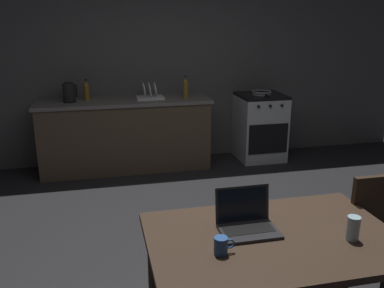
{
  "coord_description": "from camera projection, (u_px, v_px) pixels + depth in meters",
  "views": [
    {
      "loc": [
        -0.87,
        -2.8,
        1.86
      ],
      "look_at": [
        -0.09,
        0.61,
        0.8
      ],
      "focal_mm": 38.43,
      "sensor_mm": 36.0,
      "label": 1
    }
  ],
  "objects": [
    {
      "name": "kitchen_counter",
      "position": [
        126.0,
        134.0,
        5.26
      ],
      "size": [
        2.16,
        0.64,
        0.9
      ],
      "color": "#4C3D2D",
      "rests_on": "ground_plane"
    },
    {
      "name": "dish_rack",
      "position": [
        150.0,
        95.0,
        5.18
      ],
      "size": [
        0.34,
        0.26,
        0.21
      ],
      "color": "silver",
      "rests_on": "kitchen_counter"
    },
    {
      "name": "ground_plane",
      "position": [
        220.0,
        258.0,
        3.34
      ],
      "size": [
        12.0,
        12.0,
        0.0
      ],
      "primitive_type": "plane",
      "color": "black"
    },
    {
      "name": "laptop",
      "position": [
        247.0,
        222.0,
        2.3
      ],
      "size": [
        0.32,
        0.25,
        0.23
      ],
      "rotation": [
        0.0,
        0.0,
        -0.09
      ],
      "color": "#232326",
      "rests_on": "dining_table"
    },
    {
      "name": "electric_kettle",
      "position": [
        69.0,
        93.0,
        4.95
      ],
      "size": [
        0.18,
        0.16,
        0.24
      ],
      "color": "black",
      "rests_on": "kitchen_counter"
    },
    {
      "name": "drinking_glass",
      "position": [
        353.0,
        228.0,
        2.19
      ],
      "size": [
        0.07,
        0.07,
        0.14
      ],
      "color": "#99B7C6",
      "rests_on": "dining_table"
    },
    {
      "name": "back_wall",
      "position": [
        186.0,
        55.0,
        5.49
      ],
      "size": [
        6.4,
        0.1,
        2.8
      ],
      "primitive_type": "cube",
      "color": "#4C4B4C",
      "rests_on": "ground_plane"
    },
    {
      "name": "dining_table",
      "position": [
        273.0,
        246.0,
        2.26
      ],
      "size": [
        1.37,
        0.89,
        0.73
      ],
      "color": "#332319",
      "rests_on": "ground_plane"
    },
    {
      "name": "stove_oven",
      "position": [
        260.0,
        127.0,
        5.64
      ],
      "size": [
        0.6,
        0.62,
        0.9
      ],
      "color": "#B7BABF",
      "rests_on": "ground_plane"
    },
    {
      "name": "bottle_b",
      "position": [
        86.0,
        90.0,
        5.07
      ],
      "size": [
        0.07,
        0.07,
        0.26
      ],
      "color": "#8C601E",
      "rests_on": "kitchen_counter"
    },
    {
      "name": "frying_pan",
      "position": [
        262.0,
        93.0,
        5.48
      ],
      "size": [
        0.27,
        0.44,
        0.05
      ],
      "color": "gray",
      "rests_on": "stove_oven"
    },
    {
      "name": "bottle",
      "position": [
        186.0,
        88.0,
        5.21
      ],
      "size": [
        0.07,
        0.07,
        0.28
      ],
      "color": "#8C601E",
      "rests_on": "kitchen_counter"
    },
    {
      "name": "coffee_mug",
      "position": [
        221.0,
        246.0,
        2.06
      ],
      "size": [
        0.11,
        0.07,
        0.09
      ],
      "color": "#264C8C",
      "rests_on": "dining_table"
    }
  ]
}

